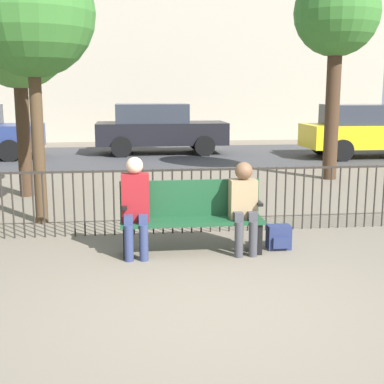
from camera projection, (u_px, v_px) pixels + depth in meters
ground_plane at (214, 307)px, 5.16m from camera, size 80.00×80.00×0.00m
park_bench at (191, 214)px, 6.83m from camera, size 1.81×0.45×0.92m
seated_person_0 at (135, 202)px, 6.59m from camera, size 0.34×0.39×1.25m
seated_person_1 at (244, 202)px, 6.75m from camera, size 0.34×0.39×1.17m
backpack at (279, 237)px, 7.01m from camera, size 0.30×0.23×0.32m
fence_railing at (182, 195)px, 7.73m from camera, size 9.01×0.03×0.95m
tree_0 at (337, 17)px, 11.90m from camera, size 1.92×1.92×4.71m
tree_2 at (18, 39)px, 9.99m from camera, size 1.93×1.93×4.00m
tree_3 at (31, 14)px, 7.84m from camera, size 1.89×1.89×4.12m
street_surface at (152, 156)px, 16.85m from camera, size 24.00×6.00×0.01m
parked_car_1 at (370, 130)px, 16.45m from camera, size 4.20×1.94×1.62m
parked_car_2 at (159, 128)px, 17.40m from camera, size 4.20×1.94×1.62m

